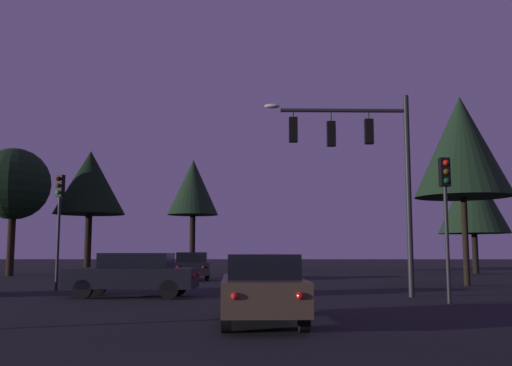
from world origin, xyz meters
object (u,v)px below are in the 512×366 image
(car_far_lane, at_px, (192,265))
(tree_lot_edge, at_px, (461,146))
(car_nearside_lane, at_px, (262,287))
(tree_right_cluster, at_px, (14,184))
(tree_behind_sign, at_px, (473,197))
(car_crossing_left, at_px, (133,274))
(traffic_light_corner_left, at_px, (446,200))
(traffic_signal_mast_arm, at_px, (364,155))
(tree_left_far, at_px, (90,183))
(traffic_light_corner_right, at_px, (59,209))
(tree_center_horizon, at_px, (193,188))

(car_far_lane, relative_size, tree_lot_edge, 0.52)
(car_nearside_lane, xyz_separation_m, tree_right_cluster, (-16.28, 24.53, 5.14))
(tree_lot_edge, bearing_deg, car_nearside_lane, -124.00)
(car_far_lane, distance_m, tree_behind_sign, 21.54)
(car_nearside_lane, distance_m, car_far_lane, 19.68)
(car_crossing_left, bearing_deg, traffic_light_corner_left, -12.75)
(traffic_signal_mast_arm, relative_size, car_crossing_left, 1.57)
(tree_right_cluster, bearing_deg, tree_behind_sign, 7.04)
(tree_behind_sign, xyz_separation_m, tree_left_far, (-27.61, 0.20, 1.11))
(car_nearside_lane, bearing_deg, traffic_light_corner_right, 128.55)
(tree_behind_sign, distance_m, tree_right_cluster, 31.64)
(traffic_light_corner_left, bearing_deg, tree_left_far, 127.59)
(tree_lot_edge, bearing_deg, tree_right_cluster, 157.67)
(traffic_light_corner_right, height_order, car_nearside_lane, traffic_light_corner_right)
(tree_left_far, xyz_separation_m, tree_right_cluster, (-3.79, -4.08, -0.57))
(traffic_light_corner_left, distance_m, traffic_light_corner_right, 14.94)
(traffic_signal_mast_arm, relative_size, tree_behind_sign, 0.90)
(traffic_light_corner_right, distance_m, car_far_lane, 10.30)
(car_crossing_left, distance_m, tree_center_horizon, 18.83)
(tree_right_cluster, bearing_deg, car_far_lane, -22.83)
(tree_left_far, bearing_deg, traffic_light_corner_right, -76.86)
(tree_lot_edge, bearing_deg, car_far_lane, 158.14)
(tree_left_far, xyz_separation_m, tree_lot_edge, (21.92, -14.63, -0.03))
(traffic_signal_mast_arm, height_order, car_far_lane, traffic_signal_mast_arm)
(car_nearside_lane, relative_size, tree_center_horizon, 0.58)
(traffic_light_corner_right, bearing_deg, traffic_light_corner_left, -21.05)
(car_crossing_left, distance_m, tree_behind_sign, 29.19)
(traffic_light_corner_right, distance_m, car_nearside_lane, 13.43)
(traffic_light_corner_right, xyz_separation_m, tree_left_far, (-4.27, 18.29, 3.22))
(traffic_signal_mast_arm, distance_m, car_nearside_lane, 9.25)
(traffic_light_corner_left, relative_size, tree_lot_edge, 0.50)
(tree_left_far, height_order, tree_center_horizon, tree_left_far)
(car_crossing_left, height_order, tree_right_cluster, tree_right_cluster)
(tree_right_cluster, height_order, tree_lot_edge, tree_lot_edge)
(tree_center_horizon, bearing_deg, car_nearside_lane, -79.74)
(car_crossing_left, height_order, tree_left_far, tree_left_far)
(traffic_light_corner_right, distance_m, tree_right_cluster, 16.55)
(tree_left_far, bearing_deg, car_crossing_left, -69.38)
(traffic_light_corner_right, distance_m, tree_left_far, 19.05)
(tree_center_horizon, bearing_deg, car_far_lane, -83.05)
(car_crossing_left, bearing_deg, car_far_lane, 87.12)
(traffic_signal_mast_arm, distance_m, car_crossing_left, 9.14)
(traffic_light_corner_left, xyz_separation_m, tree_center_horizon, (-10.32, 20.46, 2.61))
(traffic_signal_mast_arm, xyz_separation_m, traffic_light_corner_right, (-11.89, 2.93, -1.69))
(car_far_lane, height_order, tree_lot_edge, tree_lot_edge)
(traffic_light_corner_right, height_order, tree_lot_edge, tree_lot_edge)
(car_nearside_lane, bearing_deg, tree_left_far, 113.59)
(car_crossing_left, xyz_separation_m, tree_right_cluster, (-11.82, 17.27, 5.14))
(tree_behind_sign, relative_size, tree_left_far, 0.90)
(tree_left_far, height_order, tree_right_cluster, tree_left_far)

